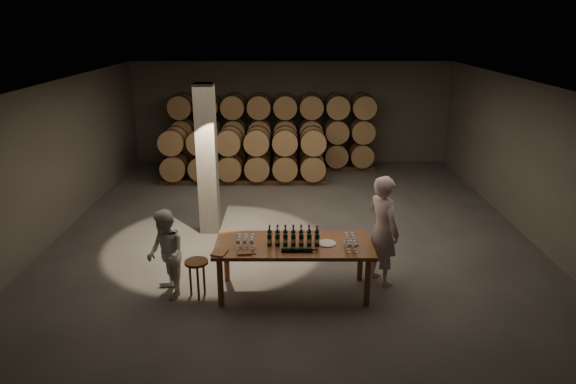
{
  "coord_description": "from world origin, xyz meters",
  "views": [
    {
      "loc": [
        -0.09,
        -10.25,
        4.4
      ],
      "look_at": [
        -0.1,
        -0.42,
        1.1
      ],
      "focal_mm": 32.0,
      "sensor_mm": 36.0,
      "label": 1
    }
  ],
  "objects_px": {
    "bottle_cluster": "(293,238)",
    "plate": "(327,243)",
    "notebook_near": "(244,252)",
    "person_man": "(383,230)",
    "tasting_table": "(294,249)",
    "person_woman": "(166,254)",
    "stool": "(197,267)"
  },
  "relations": [
    {
      "from": "bottle_cluster",
      "to": "plate",
      "type": "distance_m",
      "value": 0.56
    },
    {
      "from": "plate",
      "to": "notebook_near",
      "type": "distance_m",
      "value": 1.38
    },
    {
      "from": "plate",
      "to": "person_man",
      "type": "relative_size",
      "value": 0.16
    },
    {
      "from": "person_man",
      "to": "tasting_table",
      "type": "bearing_deg",
      "value": 73.13
    },
    {
      "from": "person_man",
      "to": "person_woman",
      "type": "relative_size",
      "value": 1.3
    },
    {
      "from": "notebook_near",
      "to": "person_woman",
      "type": "distance_m",
      "value": 1.36
    },
    {
      "from": "notebook_near",
      "to": "stool",
      "type": "xyz_separation_m",
      "value": [
        -0.82,
        0.23,
        -0.38
      ]
    },
    {
      "from": "bottle_cluster",
      "to": "person_man",
      "type": "height_order",
      "value": "person_man"
    },
    {
      "from": "bottle_cluster",
      "to": "stool",
      "type": "relative_size",
      "value": 1.32
    },
    {
      "from": "bottle_cluster",
      "to": "person_man",
      "type": "distance_m",
      "value": 1.6
    },
    {
      "from": "bottle_cluster",
      "to": "notebook_near",
      "type": "bearing_deg",
      "value": -155.58
    },
    {
      "from": "person_woman",
      "to": "stool",
      "type": "bearing_deg",
      "value": 57.17
    },
    {
      "from": "tasting_table",
      "to": "bottle_cluster",
      "type": "bearing_deg",
      "value": -112.71
    },
    {
      "from": "tasting_table",
      "to": "person_woman",
      "type": "relative_size",
      "value": 1.73
    },
    {
      "from": "stool",
      "to": "person_man",
      "type": "height_order",
      "value": "person_man"
    },
    {
      "from": "person_man",
      "to": "person_woman",
      "type": "bearing_deg",
      "value": 66.49
    },
    {
      "from": "notebook_near",
      "to": "person_man",
      "type": "relative_size",
      "value": 0.11
    },
    {
      "from": "stool",
      "to": "person_woman",
      "type": "relative_size",
      "value": 0.43
    },
    {
      "from": "bottle_cluster",
      "to": "notebook_near",
      "type": "relative_size",
      "value": 3.89
    },
    {
      "from": "tasting_table",
      "to": "stool",
      "type": "distance_m",
      "value": 1.63
    },
    {
      "from": "notebook_near",
      "to": "stool",
      "type": "bearing_deg",
      "value": 156.29
    },
    {
      "from": "bottle_cluster",
      "to": "person_man",
      "type": "xyz_separation_m",
      "value": [
        1.54,
        0.41,
        -0.04
      ]
    },
    {
      "from": "bottle_cluster",
      "to": "person_woman",
      "type": "height_order",
      "value": "person_woman"
    },
    {
      "from": "bottle_cluster",
      "to": "notebook_near",
      "type": "distance_m",
      "value": 0.86
    },
    {
      "from": "tasting_table",
      "to": "person_man",
      "type": "relative_size",
      "value": 1.33
    },
    {
      "from": "plate",
      "to": "person_woman",
      "type": "distance_m",
      "value": 2.65
    },
    {
      "from": "notebook_near",
      "to": "person_woman",
      "type": "relative_size",
      "value": 0.15
    },
    {
      "from": "person_woman",
      "to": "bottle_cluster",
      "type": "bearing_deg",
      "value": 63.96
    },
    {
      "from": "tasting_table",
      "to": "plate",
      "type": "xyz_separation_m",
      "value": [
        0.54,
        -0.01,
        0.11
      ]
    },
    {
      "from": "tasting_table",
      "to": "person_man",
      "type": "xyz_separation_m",
      "value": [
        1.54,
        0.39,
        0.18
      ]
    },
    {
      "from": "stool",
      "to": "bottle_cluster",
      "type": "bearing_deg",
      "value": 4.32
    },
    {
      "from": "plate",
      "to": "person_man",
      "type": "distance_m",
      "value": 1.07
    }
  ]
}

